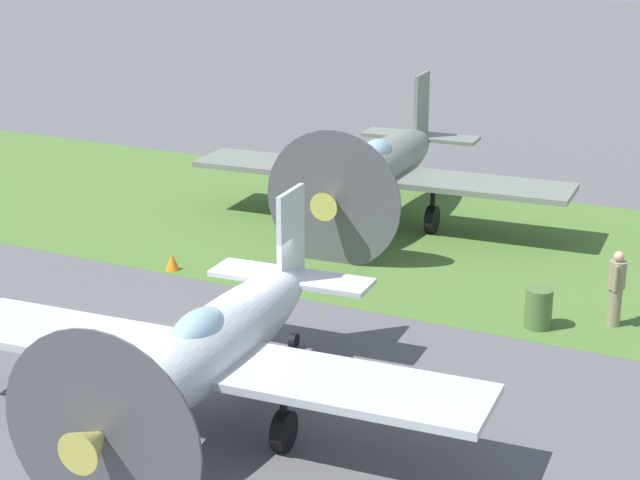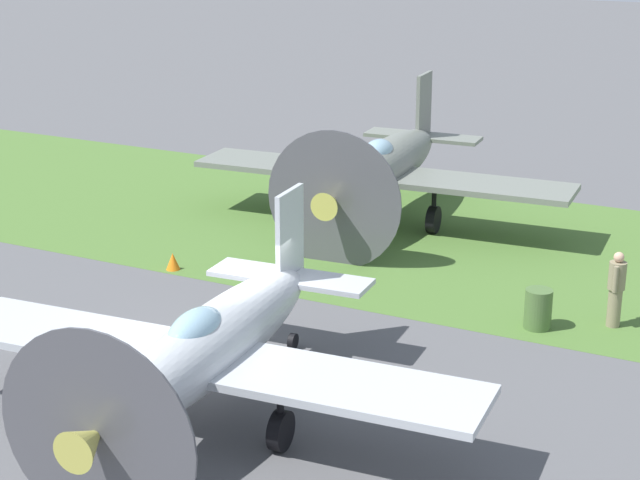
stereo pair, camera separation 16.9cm
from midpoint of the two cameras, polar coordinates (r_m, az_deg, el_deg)
The scene contains 7 objects.
ground_plane at distance 21.45m, azimuth -4.99°, elevation -6.86°, with size 160.00×160.00×0.00m, color #515154.
grass_verge at distance 29.35m, azimuth 4.78°, elevation 0.20°, with size 120.00×11.00×0.01m, color #476B2D.
airplane_lead at distance 18.65m, azimuth -5.76°, elevation -5.74°, with size 10.26×8.11×3.65m.
airplane_wingman at distance 30.14m, azimuth 3.62°, elevation 3.98°, with size 11.10×8.78×3.95m.
ground_crew_chief at distance 23.86m, azimuth 16.00°, elevation -2.50°, with size 0.38×0.63×1.73m.
fuel_drum at distance 23.51m, azimuth 11.98°, elevation -3.69°, with size 0.60×0.60×0.90m, color #476633.
runway_marker_cone at distance 26.87m, azimuth -7.82°, elevation -1.16°, with size 0.36×0.36×0.44m, color orange.
Camera 2 is at (-10.49, 16.36, 9.11)m, focal length 58.85 mm.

